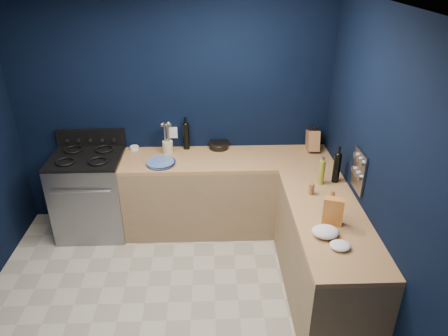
{
  "coord_description": "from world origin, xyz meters",
  "views": [
    {
      "loc": [
        0.42,
        -2.69,
        2.93
      ],
      "look_at": [
        0.55,
        1.0,
        1.0
      ],
      "focal_mm": 33.66,
      "sensor_mm": 36.0,
      "label": 1
    }
  ],
  "objects_px": {
    "gas_range": "(92,195)",
    "knife_block": "(313,141)",
    "plate_stack": "(161,163)",
    "utensil_crock": "(168,147)",
    "crouton_bag": "(333,211)"
  },
  "relations": [
    {
      "from": "utensil_crock",
      "to": "crouton_bag",
      "type": "bearing_deg",
      "value": -43.86
    },
    {
      "from": "utensil_crock",
      "to": "knife_block",
      "type": "xyz_separation_m",
      "value": [
        1.63,
        0.03,
        0.04
      ]
    },
    {
      "from": "knife_block",
      "to": "gas_range",
      "type": "bearing_deg",
      "value": -173.07
    },
    {
      "from": "gas_range",
      "to": "knife_block",
      "type": "relative_size",
      "value": 4.03
    },
    {
      "from": "plate_stack",
      "to": "utensil_crock",
      "type": "xyz_separation_m",
      "value": [
        0.06,
        0.28,
        0.05
      ]
    },
    {
      "from": "knife_block",
      "to": "crouton_bag",
      "type": "bearing_deg",
      "value": -93.53
    },
    {
      "from": "utensil_crock",
      "to": "knife_block",
      "type": "height_order",
      "value": "knife_block"
    },
    {
      "from": "plate_stack",
      "to": "gas_range",
      "type": "bearing_deg",
      "value": 171.26
    },
    {
      "from": "gas_range",
      "to": "crouton_bag",
      "type": "height_order",
      "value": "crouton_bag"
    },
    {
      "from": "gas_range",
      "to": "crouton_bag",
      "type": "xyz_separation_m",
      "value": [
        2.35,
        -1.26,
        0.56
      ]
    },
    {
      "from": "plate_stack",
      "to": "knife_block",
      "type": "relative_size",
      "value": 1.28
    },
    {
      "from": "gas_range",
      "to": "knife_block",
      "type": "xyz_separation_m",
      "value": [
        2.5,
        0.19,
        0.55
      ]
    },
    {
      "from": "gas_range",
      "to": "knife_block",
      "type": "height_order",
      "value": "knife_block"
    },
    {
      "from": "gas_range",
      "to": "crouton_bag",
      "type": "distance_m",
      "value": 2.72
    },
    {
      "from": "plate_stack",
      "to": "utensil_crock",
      "type": "distance_m",
      "value": 0.29
    }
  ]
}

